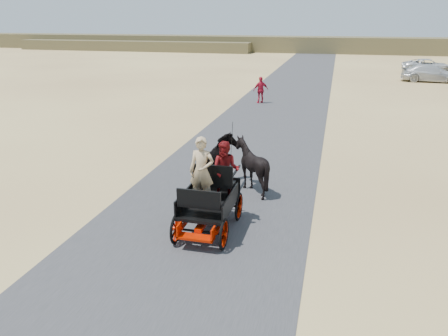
% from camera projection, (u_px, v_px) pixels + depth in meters
% --- Properties ---
extents(ground, '(140.00, 140.00, 0.00)m').
position_uv_depth(ground, '(207.00, 213.00, 12.68)').
color(ground, tan).
extents(road, '(6.00, 140.00, 0.01)m').
position_uv_depth(road, '(207.00, 213.00, 12.68)').
color(road, '#38383A').
rests_on(road, ground).
extents(ridge_far, '(140.00, 6.00, 2.40)m').
position_uv_depth(ridge_far, '(317.00, 45.00, 69.04)').
color(ridge_far, brown).
rests_on(ridge_far, ground).
extents(ridge_near, '(40.00, 4.00, 1.60)m').
position_uv_depth(ridge_near, '(132.00, 46.00, 72.50)').
color(ridge_near, brown).
rests_on(ridge_near, ground).
extents(carriage, '(1.30, 2.40, 0.72)m').
position_uv_depth(carriage, '(209.00, 217.00, 11.58)').
color(carriage, black).
rests_on(carriage, ground).
extents(horse_left, '(0.91, 2.01, 1.70)m').
position_uv_depth(horse_left, '(218.00, 163.00, 14.29)').
color(horse_left, black).
rests_on(horse_left, ground).
extents(horse_right, '(1.37, 1.54, 1.70)m').
position_uv_depth(horse_right, '(251.00, 166.00, 14.04)').
color(horse_right, black).
rests_on(horse_right, ground).
extents(driver_man, '(0.66, 0.43, 1.80)m').
position_uv_depth(driver_man, '(202.00, 171.00, 11.26)').
color(driver_man, tan).
rests_on(driver_man, carriage).
extents(passenger_woman, '(0.77, 0.60, 1.58)m').
position_uv_depth(passenger_woman, '(226.00, 170.00, 11.68)').
color(passenger_woman, '#660C0F').
rests_on(passenger_woman, carriage).
extents(pedestrian, '(1.08, 0.87, 1.73)m').
position_uv_depth(pedestrian, '(261.00, 90.00, 28.46)').
color(pedestrian, '#B4142C').
rests_on(pedestrian, ground).
extents(car_c, '(5.09, 2.35, 1.44)m').
position_uv_depth(car_c, '(431.00, 73.00, 37.90)').
color(car_c, silver).
rests_on(car_c, ground).
extents(car_d, '(4.97, 2.29, 1.38)m').
position_uv_depth(car_d, '(428.00, 66.00, 43.95)').
color(car_d, silver).
rests_on(car_d, ground).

